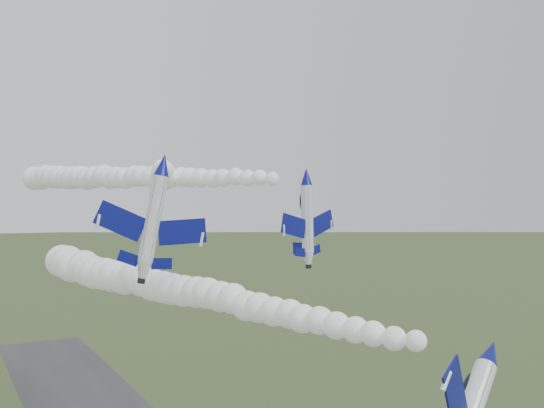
% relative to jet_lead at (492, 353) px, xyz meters
% --- Properties ---
extents(jet_lead, '(8.01, 13.42, 9.14)m').
position_rel_jet_lead_xyz_m(jet_lead, '(0.00, 0.00, 0.00)').
color(jet_lead, white).
extents(smoke_trail_jet_lead, '(27.91, 57.68, 4.64)m').
position_rel_jet_lead_xyz_m(smoke_trail_jet_lead, '(-11.87, 32.10, 1.53)').
color(smoke_trail_jet_lead, white).
extents(jet_pair_left, '(11.74, 13.81, 3.90)m').
position_rel_jet_lead_xyz_m(jet_pair_left, '(-15.48, 30.37, 15.56)').
color(jet_pair_left, white).
extents(smoke_trail_jet_pair_left, '(21.77, 53.79, 4.73)m').
position_rel_jet_lead_xyz_m(smoke_trail_jet_pair_left, '(-5.39, 60.16, 16.12)').
color(smoke_trail_jet_pair_left, white).
extents(jet_pair_right, '(10.28, 11.83, 3.04)m').
position_rel_jet_lead_xyz_m(jet_pair_right, '(2.64, 30.33, 14.73)').
color(jet_pair_right, white).
extents(smoke_trail_jet_pair_right, '(27.46, 62.54, 4.51)m').
position_rel_jet_lead_xyz_m(smoke_trail_jet_pair_right, '(-9.71, 63.94, 15.73)').
color(smoke_trail_jet_pair_right, white).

